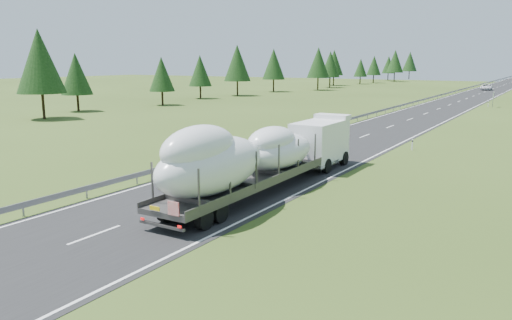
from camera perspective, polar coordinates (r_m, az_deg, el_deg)
The scene contains 7 objects.
ground at distance 24.14m, azimuth -17.95°, elevation -8.17°, with size 400.00×400.00×0.00m, color #304416.
road_surface at distance 116.15m, azimuth 23.01°, elevation 6.51°, with size 10.00×400.00×0.02m, color black.
guardrail at distance 116.98m, azimuth 20.45°, elevation 7.01°, with size 0.10×400.00×0.76m.
highway_sign at distance 95.30m, azimuth 25.49°, elevation 6.55°, with size 0.08×0.90×2.60m.
tree_line_left at distance 129.49m, azimuth 3.49°, elevation 10.82°, with size 14.39×242.71×12.12m.
boat_truck at distance 29.41m, azimuth 0.29°, elevation 0.71°, with size 3.29×20.31×4.74m.
distant_van at distance 151.08m, azimuth 24.83°, elevation 7.58°, with size 2.82×6.11×1.70m, color silver.
Camera 1 is at (17.62, -14.54, 7.80)m, focal length 35.00 mm.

